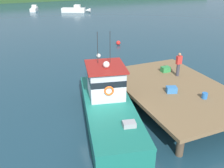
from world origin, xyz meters
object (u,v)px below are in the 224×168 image
Objects in this scene: mooring_buoy_inshore at (118,43)px; mooring_buoy_channel_marker at (99,56)px; deckhand_by_the_boat at (179,64)px; moored_boat_far_right at (34,9)px; crate_stack_mid_dock at (165,69)px; moored_boat_far_left at (75,10)px; main_fishing_boat at (108,103)px; crate_single_by_cleat at (172,90)px; bait_bucket at (205,96)px.

mooring_buoy_channel_marker is (-3.60, -3.35, -0.03)m from mooring_buoy_inshore.
deckhand_by_the_boat reaches higher than moored_boat_far_right.
moored_boat_far_right is 10.73× the size of mooring_buoy_channel_marker.
crate_stack_mid_dock is 0.11× the size of moored_boat_far_left.
mooring_buoy_inshore is (6.81, 13.69, -0.77)m from main_fishing_boat.
deckhand_by_the_boat reaches higher than crate_single_by_cleat.
crate_stack_mid_dock is at bearing -84.35° from moored_boat_far_right.
main_fishing_boat reaches higher than crate_single_by_cleat.
bait_bucket is at bearing -85.18° from moored_boat_far_right.
mooring_buoy_inshore is at bearing 63.55° from main_fishing_boat.
main_fishing_boat is at bearing 159.00° from bait_bucket.
deckhand_by_the_boat reaches higher than bait_bucket.
mooring_buoy_inshore is at bearing -93.99° from moored_boat_far_left.
main_fishing_boat reaches higher than moored_boat_far_right.
crate_single_by_cleat is 14.64m from mooring_buoy_inshore.
crate_single_by_cleat is 1.76× the size of bait_bucket.
main_fishing_boat is at bearing -166.58° from deckhand_by_the_boat.
bait_bucket is 12.50m from mooring_buoy_channel_marker.
bait_bucket is 45.44m from moored_boat_far_right.
crate_stack_mid_dock is (5.36, 2.30, 0.38)m from main_fishing_boat.
bait_bucket is (-0.25, -4.26, -0.01)m from crate_stack_mid_dock.
deckhand_by_the_boat reaches higher than mooring_buoy_channel_marker.
main_fishing_boat is 16.60× the size of crate_stack_mid_dock.
deckhand_by_the_boat reaches higher than moored_boat_far_left.
deckhand_by_the_boat is at bearing -74.53° from mooring_buoy_channel_marker.
moored_boat_far_right is (-3.81, 45.27, -0.99)m from bait_bucket.
crate_stack_mid_dock is 0.37× the size of deckhand_by_the_boat.
moored_boat_far_right is at bearing 93.30° from crate_single_by_cleat.
bait_bucket is 15.78m from mooring_buoy_inshore.
moored_boat_far_left is at bearing 79.18° from mooring_buoy_channel_marker.
main_fishing_boat is 24.22× the size of mooring_buoy_channel_marker.
main_fishing_boat is 5.84m from crate_stack_mid_dock.
crate_single_by_cleat is 0.11× the size of moored_boat_far_left.
mooring_buoy_channel_marker is at bearing 93.25° from crate_single_by_cleat.
deckhand_by_the_boat is 0.29× the size of moored_boat_far_left.
moored_boat_far_right is (-4.40, 41.95, -1.68)m from deckhand_by_the_boat.
deckhand_by_the_boat is at bearing -70.31° from crate_stack_mid_dock.
bait_bucket is 3.44m from deckhand_by_the_boat.
moored_boat_far_left is at bearing 84.96° from crate_stack_mid_dock.
deckhand_by_the_boat is (0.58, 3.32, 0.69)m from bait_bucket.
moored_boat_far_right is (1.30, 43.31, -0.63)m from main_fishing_boat.
crate_stack_mid_dock reaches higher than moored_boat_far_left.
mooring_buoy_channel_marker is (1.91, -32.97, -0.17)m from moored_boat_far_right.
bait_bucket reaches higher than mooring_buoy_inshore.
moored_boat_far_left is (3.15, 35.78, -0.89)m from crate_stack_mid_dock.
crate_stack_mid_dock reaches higher than mooring_buoy_channel_marker.
crate_stack_mid_dock is (1.53, 2.90, 0.01)m from crate_single_by_cleat.
bait_bucket reaches higher than mooring_buoy_channel_marker.
moored_boat_far_left reaches higher than moored_boat_far_right.
mooring_buoy_channel_marker is (-2.49, 8.98, -1.85)m from deckhand_by_the_boat.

